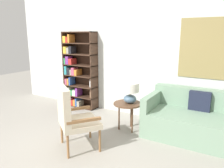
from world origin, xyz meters
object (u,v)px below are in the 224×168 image
(table_lamp, at_px, (130,91))
(side_table, at_px, (128,106))
(couch, at_px, (196,121))
(bookshelf, at_px, (77,73))
(armchair, at_px, (71,114))

(table_lamp, bearing_deg, side_table, -139.07)
(couch, xyz_separation_m, table_lamp, (-1.13, -0.30, 0.44))
(bookshelf, bearing_deg, table_lamp, -19.67)
(table_lamp, bearing_deg, couch, 14.99)
(bookshelf, xyz_separation_m, couch, (2.85, -0.31, -0.54))
(armchair, height_order, table_lamp, armchair)
(armchair, bearing_deg, side_table, 68.38)
(armchair, xyz_separation_m, couch, (1.58, 1.39, -0.27))
(side_table, bearing_deg, bookshelf, 159.15)
(couch, height_order, table_lamp, table_lamp)
(couch, height_order, side_table, couch)
(table_lamp, bearing_deg, bookshelf, 160.33)
(bookshelf, distance_m, table_lamp, 1.83)
(armchair, relative_size, couch, 0.60)
(bookshelf, bearing_deg, side_table, -20.85)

